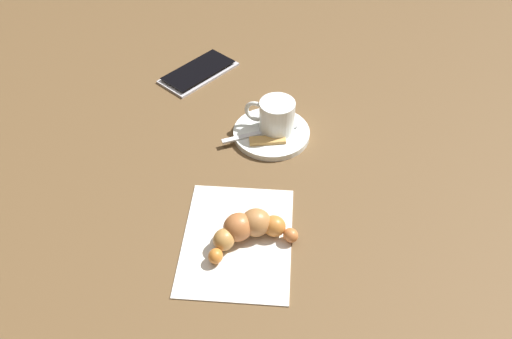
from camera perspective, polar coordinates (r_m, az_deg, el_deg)
name	(u,v)px	position (r m, az deg, el deg)	size (l,w,h in m)	color
ground_plane	(247,172)	(0.82, -0.96, -0.31)	(1.80, 1.80, 0.00)	brown
saucer	(271,133)	(0.88, 1.71, 4.01)	(0.13, 0.13, 0.01)	white
espresso_cup	(276,116)	(0.86, 2.20, 5.90)	(0.06, 0.09, 0.06)	white
teaspoon	(274,129)	(0.87, 1.96, 4.44)	(0.09, 0.12, 0.01)	silver
sugar_packet	(268,140)	(0.85, 1.28, 3.23)	(0.06, 0.02, 0.01)	tan
napkin	(237,240)	(0.73, -2.07, -7.70)	(0.20, 0.15, 0.00)	silver
croissant	(248,229)	(0.71, -0.86, -6.52)	(0.10, 0.12, 0.04)	#C16E38
cell_phone	(199,72)	(1.03, -6.32, 10.63)	(0.17, 0.13, 0.01)	#B9B7BD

